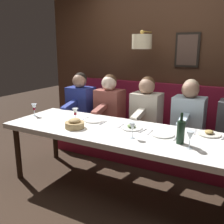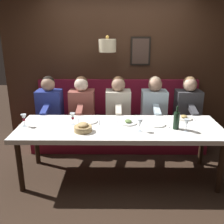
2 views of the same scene
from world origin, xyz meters
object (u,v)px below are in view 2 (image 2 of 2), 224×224
diner_near (154,102)px  diner_middle (118,102)px  wine_glass_2 (140,122)px  wine_bottle (176,120)px  wine_glass_1 (187,123)px  dining_table (120,131)px  bread_bowl (83,128)px  wine_glass_0 (24,118)px  diner_farthest (50,102)px  wine_glass_3 (73,116)px  diner_far (82,102)px  diner_nearest (188,102)px

diner_near → diner_middle: same height
wine_glass_2 → wine_bottle: 0.47m
wine_glass_1 → dining_table: bearing=78.5°
dining_table → bread_bowl: (-0.18, 0.46, 0.11)m
dining_table → wine_glass_0: bearing=90.4°
diner_farthest → bread_bowl: size_ratio=3.60×
wine_glass_1 → wine_glass_3: (0.22, 1.44, -0.00)m
wine_glass_0 → wine_bottle: (-0.07, -1.96, 0.00)m
diner_far → bread_bowl: bearing=-172.4°
diner_nearest → wine_glass_3: diner_nearest is taller
diner_nearest → wine_bottle: size_ratio=2.64×
dining_table → wine_bottle: bearing=-96.5°
diner_nearest → diner_far: same height
diner_nearest → diner_far: size_ratio=1.00×
diner_farthest → wine_glass_2: 1.73m
diner_farthest → wine_glass_0: (-0.89, 0.11, 0.04)m
diner_nearest → diner_far: bearing=90.0°
diner_farthest → diner_far: bearing=-90.0°
dining_table → wine_glass_3: size_ratio=16.23×
dining_table → diner_far: diner_far is taller
wine_glass_3 → wine_glass_0: bearing=95.6°
diner_nearest → wine_glass_3: (-0.83, 1.75, 0.04)m
diner_near → diner_far: bearing=90.0°
diner_farthest → wine_glass_0: diner_farthest is taller
diner_near → wine_bottle: size_ratio=2.64×
diner_middle → diner_farthest: same height
diner_middle → wine_glass_0: (-0.89, 1.24, 0.04)m
diner_near → wine_glass_2: size_ratio=4.82×
diner_middle → wine_glass_2: bearing=-166.2°
wine_glass_1 → diner_far: bearing=53.5°
diner_farthest → wine_bottle: (-0.96, -1.84, 0.04)m
wine_glass_0 → wine_bottle: wine_bottle is taller
diner_farthest → wine_glass_0: bearing=172.7°
diner_far → bread_bowl: diner_far is taller
diner_nearest → bread_bowl: bearing=123.8°
dining_table → wine_glass_3: wine_glass_3 is taller
wine_glass_2 → wine_bottle: size_ratio=0.55×
diner_near → wine_bottle: bearing=-172.0°
diner_middle → diner_farthest: (0.00, 1.12, 0.00)m
diner_middle → wine_glass_2: size_ratio=4.82×
wine_glass_0 → diner_farthest: bearing=-7.3°
diner_farthest → wine_bottle: bearing=-117.6°
wine_glass_1 → wine_glass_3: size_ratio=1.00×
diner_nearest → wine_glass_0: diner_nearest is taller
wine_glass_0 → wine_bottle: size_ratio=0.55×
diner_near → wine_glass_0: 2.03m
diner_middle → wine_glass_3: (-0.83, 0.61, 0.04)m
wine_glass_3 → diner_near: bearing=-55.3°
diner_middle → diner_far: same height
wine_glass_2 → diner_near: bearing=-17.4°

